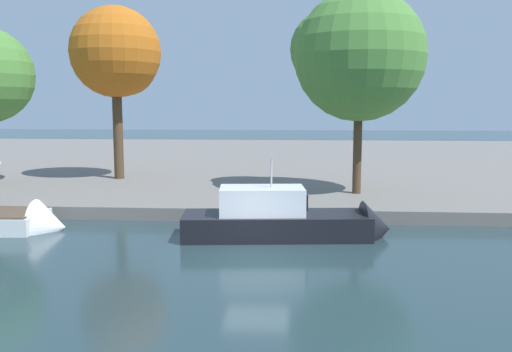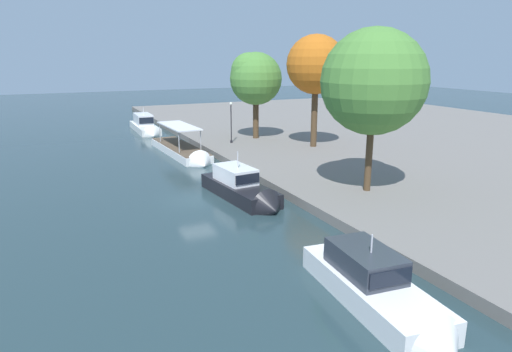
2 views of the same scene
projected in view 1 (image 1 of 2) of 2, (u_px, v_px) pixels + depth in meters
The scene contains 5 objects.
ground_plane at pixel (257, 257), 20.84m from camera, with size 220.00×220.00×0.00m, color #23383D.
dock_promenade at pixel (282, 161), 54.01m from camera, with size 120.00×55.00×0.67m, color slate.
motor_yacht_2 at pixel (289, 223), 23.85m from camera, with size 9.34×3.43×4.36m.
tree_0 at pixel (355, 53), 31.00m from camera, with size 7.72×7.51×11.66m.
tree_1 at pixel (118, 53), 37.26m from camera, with size 6.22×6.22×11.88m.
Camera 1 is at (1.50, -20.21, 5.77)m, focal length 38.03 mm.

